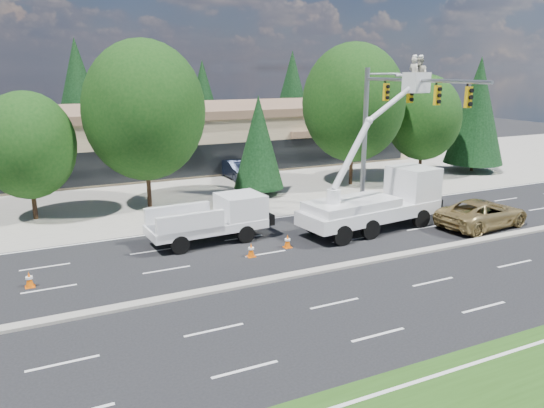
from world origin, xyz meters
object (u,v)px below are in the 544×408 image
signal_mast (387,117)px  minivan (483,213)px  bucket_truck (383,193)px  utility_pickup (215,223)px

signal_mast → minivan: 8.03m
signal_mast → minivan: signal_mast is taller
bucket_truck → utility_pickup: bearing=161.7°
signal_mast → utility_pickup: (-11.57, -0.82, -5.07)m
signal_mast → utility_pickup: 12.66m
utility_pickup → minivan: (14.81, -4.32, -0.17)m
utility_pickup → minivan: utility_pickup is taller
bucket_truck → minivan: 5.99m
signal_mast → utility_pickup: size_ratio=1.60×
utility_pickup → bucket_truck: bearing=-14.5°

